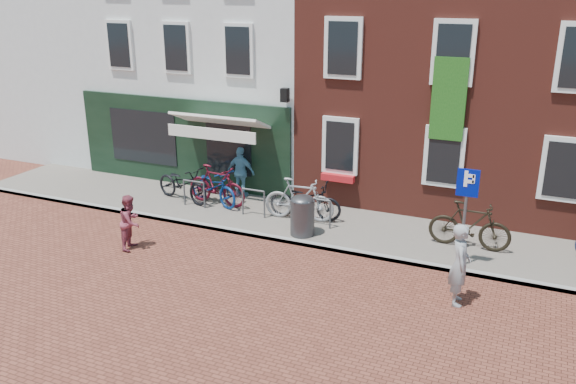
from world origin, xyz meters
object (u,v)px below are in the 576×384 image
at_px(bicycle_3, 299,199).
at_px(bicycle_4, 305,200).
at_px(bicycle_5, 470,225).
at_px(parking_sign, 466,200).
at_px(bicycle_2, 213,186).
at_px(cafe_person, 241,172).
at_px(boy, 131,222).
at_px(woman, 460,264).
at_px(bicycle_1, 217,185).
at_px(bicycle_0, 183,184).
at_px(litter_bin, 302,213).

height_order(bicycle_3, bicycle_4, bicycle_3).
distance_m(bicycle_4, bicycle_5, 4.58).
relative_size(parking_sign, bicycle_2, 1.15).
xyz_separation_m(cafe_person, bicycle_4, (2.57, -0.97, -0.25)).
distance_m(boy, cafe_person, 4.52).
bearing_deg(parking_sign, woman, -83.82).
height_order(boy, bicycle_1, boy).
distance_m(bicycle_0, bicycle_5, 8.62).
bearing_deg(bicycle_3, bicycle_2, 80.34).
relative_size(bicycle_0, bicycle_1, 1.03).
xyz_separation_m(litter_bin, bicycle_4, (-0.36, 1.12, -0.06)).
distance_m(bicycle_3, bicycle_4, 0.21).
xyz_separation_m(parking_sign, boy, (-7.97, -2.07, -1.05)).
distance_m(woman, bicycle_2, 8.35).
relative_size(parking_sign, cafe_person, 1.50).
relative_size(litter_bin, boy, 0.82).
bearing_deg(bicycle_4, bicycle_0, 86.33).
distance_m(parking_sign, bicycle_2, 7.81).
xyz_separation_m(litter_bin, boy, (-3.79, -2.35, 0.01)).
xyz_separation_m(parking_sign, bicycle_2, (-7.60, 1.43, -1.12)).
bearing_deg(bicycle_3, bicycle_0, 83.59).
xyz_separation_m(woman, bicycle_2, (-7.77, 3.04, -0.25)).
relative_size(bicycle_0, bicycle_3, 1.03).
relative_size(boy, bicycle_1, 0.71).
xyz_separation_m(boy, bicycle_4, (3.43, 3.47, -0.07)).
bearing_deg(bicycle_3, cafe_person, 59.43).
bearing_deg(parking_sign, bicycle_3, 165.19).
distance_m(bicycle_2, bicycle_5, 7.63).
bearing_deg(boy, bicycle_2, -18.52).
height_order(parking_sign, bicycle_1, parking_sign).
bearing_deg(bicycle_1, bicycle_4, -84.31).
xyz_separation_m(cafe_person, bicycle_2, (-0.49, -0.93, -0.25)).
distance_m(parking_sign, boy, 8.30).
xyz_separation_m(cafe_person, bicycle_5, (7.14, -1.18, -0.19)).
bearing_deg(cafe_person, bicycle_1, 73.80).
bearing_deg(boy, woman, -99.23).
bearing_deg(bicycle_1, boy, 177.35).
distance_m(cafe_person, bicycle_4, 2.76).
xyz_separation_m(parking_sign, bicycle_3, (-4.66, 1.23, -1.06)).
bearing_deg(parking_sign, boy, -165.41).
bearing_deg(litter_bin, parking_sign, -3.82).
bearing_deg(bicycle_2, bicycle_3, -72.89).
height_order(woman, bicycle_1, woman).
distance_m(bicycle_1, bicycle_4, 2.91).
height_order(bicycle_1, bicycle_3, same).
bearing_deg(cafe_person, bicycle_4, 162.79).
bearing_deg(parking_sign, bicycle_4, 162.92).
relative_size(boy, bicycle_2, 0.68).
xyz_separation_m(litter_bin, bicycle_1, (-3.28, 1.12, 0.00)).
distance_m(cafe_person, bicycle_5, 7.24).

